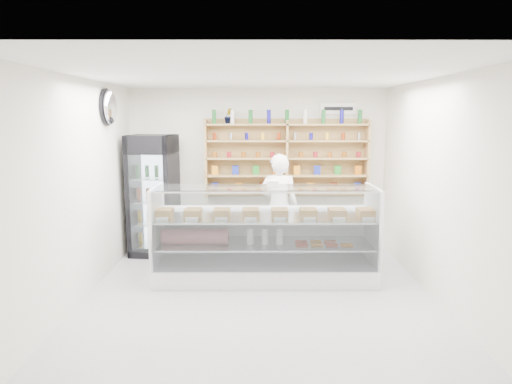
{
  "coord_description": "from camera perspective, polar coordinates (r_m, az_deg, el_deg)",
  "views": [
    {
      "loc": [
        -0.06,
        -5.57,
        2.31
      ],
      "look_at": [
        -0.04,
        0.9,
        1.24
      ],
      "focal_mm": 32.0,
      "sensor_mm": 36.0,
      "label": 1
    }
  ],
  "objects": [
    {
      "name": "room",
      "position": [
        5.64,
        0.41,
        0.11
      ],
      "size": [
        5.0,
        5.0,
        5.0
      ],
      "color": "#A3A4A8",
      "rests_on": "ground"
    },
    {
      "name": "display_counter",
      "position": [
        6.58,
        1.11,
        -7.78
      ],
      "size": [
        3.1,
        0.93,
        1.35
      ],
      "color": "white",
      "rests_on": "floor"
    },
    {
      "name": "shop_worker",
      "position": [
        7.4,
        2.86,
        -1.88
      ],
      "size": [
        0.69,
        0.51,
        1.73
      ],
      "primitive_type": "imported",
      "rotation": [
        0.0,
        0.0,
        2.98
      ],
      "color": "white",
      "rests_on": "floor"
    },
    {
      "name": "potted_plant",
      "position": [
        7.92,
        -3.48,
        9.47
      ],
      "size": [
        0.17,
        0.15,
        0.26
      ],
      "primitive_type": "imported",
      "rotation": [
        0.0,
        0.0,
        0.24
      ],
      "color": "#1E6626",
      "rests_on": "wall_shelving"
    },
    {
      "name": "wall_sign",
      "position": [
        8.17,
        10.26,
        10.21
      ],
      "size": [
        0.62,
        0.03,
        0.2
      ],
      "primitive_type": "cube",
      "color": "white",
      "rests_on": "back_wall"
    },
    {
      "name": "security_mirror",
      "position": [
        7.09,
        -17.79,
        10.07
      ],
      "size": [
        0.15,
        0.5,
        0.5
      ],
      "primitive_type": "ellipsoid",
      "color": "silver",
      "rests_on": "left_wall"
    },
    {
      "name": "drinks_cooler",
      "position": [
        7.84,
        -12.67,
        -0.38
      ],
      "size": [
        0.8,
        0.78,
        2.02
      ],
      "rotation": [
        0.0,
        0.0,
        -0.11
      ],
      "color": "black",
      "rests_on": "floor"
    },
    {
      "name": "wall_shelving",
      "position": [
        7.96,
        3.85,
        4.2
      ],
      "size": [
        2.84,
        0.28,
        1.33
      ],
      "color": "#A77C4F",
      "rests_on": "back_wall"
    }
  ]
}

